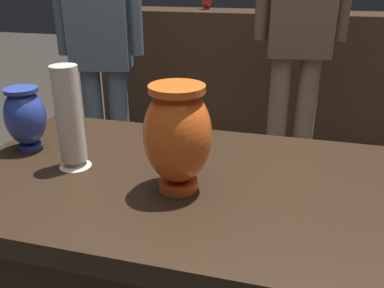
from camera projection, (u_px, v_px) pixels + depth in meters
back_display_shelf at (272, 81)px, 3.03m from camera, size 2.60×0.40×0.99m
vase_centerpiece at (178, 135)px, 0.86m from camera, size 0.15×0.15×0.24m
vase_tall_behind at (25, 117)px, 1.08m from camera, size 0.11×0.11×0.17m
vase_right_accent at (70, 120)px, 0.97m from camera, size 0.08×0.08×0.25m
shelf_vase_center at (278, 0)px, 2.81m from camera, size 0.12×0.12×0.10m
visitor_near_left at (100, 43)px, 2.20m from camera, size 0.46×0.25×1.53m
visitor_center_back at (301, 24)px, 2.07m from camera, size 0.47×0.22×1.70m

